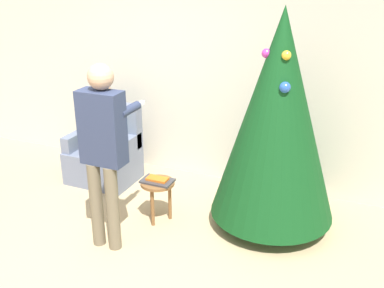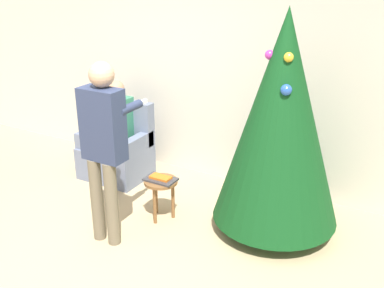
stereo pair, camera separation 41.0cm
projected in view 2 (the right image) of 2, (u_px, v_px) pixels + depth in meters
The scene contains 9 objects.
ground_plane at pixel (97, 267), 4.01m from camera, with size 14.00×14.00×0.00m, color tan.
wall_back at pixel (212, 70), 5.31m from camera, with size 8.00×0.06×2.70m.
christmas_tree at pixel (281, 120), 4.19m from camera, with size 1.24×1.24×2.19m.
armchair at pixel (118, 151), 5.66m from camera, with size 0.79×0.63×0.95m.
person_seated at pixel (115, 126), 5.51m from camera, with size 0.36×0.46×1.22m.
person_standing at pixel (104, 139), 4.06m from camera, with size 0.42×0.57×1.74m.
side_stool at pixel (161, 187), 4.66m from camera, with size 0.35×0.35×0.44m.
laptop at pixel (161, 179), 4.63m from camera, with size 0.32×0.21×0.02m.
book at pixel (161, 177), 4.62m from camera, with size 0.22×0.12×0.02m.
Camera 2 is at (2.36, -2.47, 2.51)m, focal length 42.00 mm.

